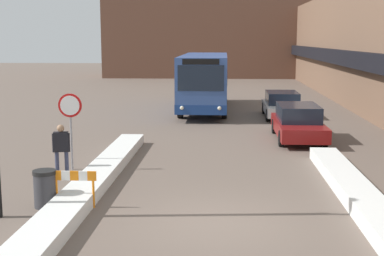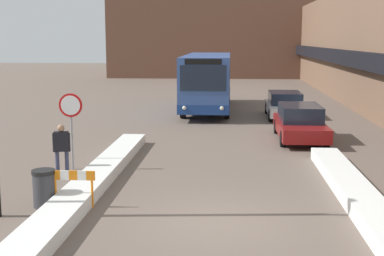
# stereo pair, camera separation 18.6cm
# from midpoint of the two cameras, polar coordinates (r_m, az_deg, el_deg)

# --- Properties ---
(ground_plane) EXTENTS (160.00, 160.00, 0.00)m
(ground_plane) POSITION_cam_midpoint_polar(r_m,az_deg,el_deg) (12.54, 3.05, -10.03)
(ground_plane) COLOR #66564C
(building_row_right) EXTENTS (5.50, 60.00, 7.43)m
(building_row_right) POSITION_cam_midpoint_polar(r_m,az_deg,el_deg) (37.12, 19.63, 8.22)
(building_row_right) COLOR brown
(building_row_right) RESTS_ON ground_plane
(building_backdrop_far) EXTENTS (26.00, 8.00, 13.79)m
(building_backdrop_far) POSITION_cam_midpoint_polar(r_m,az_deg,el_deg) (60.54, 4.07, 12.05)
(building_backdrop_far) COLOR brown
(building_backdrop_far) RESTS_ON ground_plane
(snow_bank_left) EXTENTS (0.90, 13.01, 0.36)m
(snow_bank_left) POSITION_cam_midpoint_polar(r_m,az_deg,el_deg) (15.66, -10.08, -5.48)
(snow_bank_left) COLOR silver
(snow_bank_left) RESTS_ON ground_plane
(snow_bank_right) EXTENTS (0.90, 10.66, 0.39)m
(snow_bank_right) POSITION_cam_midpoint_polar(r_m,az_deg,el_deg) (14.40, 17.77, -7.06)
(snow_bank_right) COLOR silver
(snow_bank_right) RESTS_ON ground_plane
(city_bus) EXTENTS (2.62, 10.68, 3.26)m
(city_bus) POSITION_cam_midpoint_polar(r_m,az_deg,el_deg) (31.52, 1.86, 5.11)
(city_bus) COLOR #335193
(city_bus) RESTS_ON ground_plane
(parked_car_front) EXTENTS (1.88, 4.84, 1.46)m
(parked_car_front) POSITION_cam_midpoint_polar(r_m,az_deg,el_deg) (22.80, 11.68, 0.59)
(parked_car_front) COLOR maroon
(parked_car_front) RESTS_ON ground_plane
(parked_car_middle) EXTENTS (1.90, 4.60, 1.37)m
(parked_car_middle) POSITION_cam_midpoint_polar(r_m,az_deg,el_deg) (29.15, 10.05, 2.48)
(parked_car_middle) COLOR silver
(parked_car_middle) RESTS_ON ground_plane
(stop_sign) EXTENTS (0.76, 0.08, 2.48)m
(stop_sign) POSITION_cam_midpoint_polar(r_m,az_deg,el_deg) (17.47, -12.49, 1.43)
(stop_sign) COLOR gray
(stop_sign) RESTS_ON ground_plane
(pedestrian) EXTENTS (0.52, 0.29, 1.63)m
(pedestrian) POSITION_cam_midpoint_polar(r_m,az_deg,el_deg) (16.70, -13.44, -1.83)
(pedestrian) COLOR #333851
(pedestrian) RESTS_ON ground_plane
(trash_bin) EXTENTS (0.59, 0.59, 0.95)m
(trash_bin) POSITION_cam_midpoint_polar(r_m,az_deg,el_deg) (13.99, -15.13, -6.21)
(trash_bin) COLOR #38383D
(trash_bin) RESTS_ON ground_plane
(construction_barricade) EXTENTS (1.10, 0.06, 0.94)m
(construction_barricade) POSITION_cam_midpoint_polar(r_m,az_deg,el_deg) (13.73, -12.15, -5.58)
(construction_barricade) COLOR orange
(construction_barricade) RESTS_ON ground_plane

